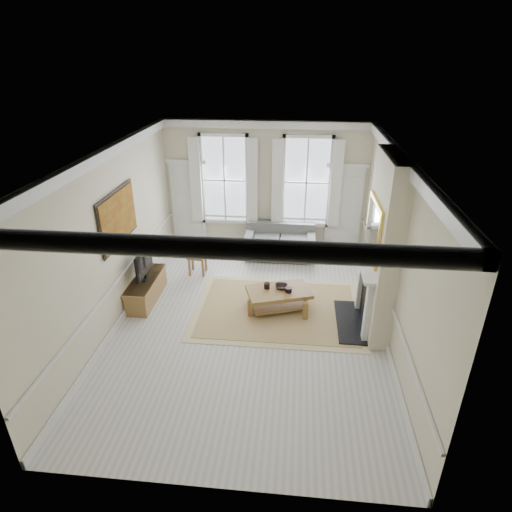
# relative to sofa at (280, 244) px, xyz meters

# --- Properties ---
(floor) EXTENTS (7.20, 7.20, 0.00)m
(floor) POSITION_rel_sofa_xyz_m (-0.44, -3.11, -0.36)
(floor) COLOR #B7B5AD
(floor) RESTS_ON ground
(ceiling) EXTENTS (7.20, 7.20, 0.00)m
(ceiling) POSITION_rel_sofa_xyz_m (-0.44, -3.11, 3.04)
(ceiling) COLOR white
(ceiling) RESTS_ON back_wall
(back_wall) EXTENTS (5.20, 0.00, 5.20)m
(back_wall) POSITION_rel_sofa_xyz_m (-0.44, 0.49, 1.34)
(back_wall) COLOR beige
(back_wall) RESTS_ON floor
(left_wall) EXTENTS (0.00, 7.20, 7.20)m
(left_wall) POSITION_rel_sofa_xyz_m (-3.04, -3.11, 1.34)
(left_wall) COLOR beige
(left_wall) RESTS_ON floor
(right_wall) EXTENTS (0.00, 7.20, 7.20)m
(right_wall) POSITION_rel_sofa_xyz_m (2.16, -3.11, 1.34)
(right_wall) COLOR beige
(right_wall) RESTS_ON floor
(window_left) EXTENTS (1.26, 0.20, 2.20)m
(window_left) POSITION_rel_sofa_xyz_m (-1.49, 0.44, 1.54)
(window_left) COLOR #B2BCC6
(window_left) RESTS_ON back_wall
(window_right) EXTENTS (1.26, 0.20, 2.20)m
(window_right) POSITION_rel_sofa_xyz_m (0.61, 0.44, 1.54)
(window_right) COLOR #B2BCC6
(window_right) RESTS_ON back_wall
(door_left) EXTENTS (0.90, 0.08, 2.30)m
(door_left) POSITION_rel_sofa_xyz_m (-2.49, 0.45, 0.79)
(door_left) COLOR silver
(door_left) RESTS_ON floor
(door_right) EXTENTS (0.90, 0.08, 2.30)m
(door_right) POSITION_rel_sofa_xyz_m (1.61, 0.45, 0.79)
(door_right) COLOR silver
(door_right) RESTS_ON floor
(painting) EXTENTS (0.05, 1.66, 1.06)m
(painting) POSITION_rel_sofa_xyz_m (-3.00, -2.81, 1.69)
(painting) COLOR #A1771B
(painting) RESTS_ON left_wall
(chimney_breast) EXTENTS (0.35, 1.70, 3.38)m
(chimney_breast) POSITION_rel_sofa_xyz_m (1.98, -2.91, 1.34)
(chimney_breast) COLOR beige
(chimney_breast) RESTS_ON floor
(hearth) EXTENTS (0.55, 1.50, 0.05)m
(hearth) POSITION_rel_sofa_xyz_m (1.56, -2.91, -0.33)
(hearth) COLOR black
(hearth) RESTS_ON floor
(fireplace) EXTENTS (0.21, 1.45, 1.33)m
(fireplace) POSITION_rel_sofa_xyz_m (1.76, -2.91, 0.38)
(fireplace) COLOR silver
(fireplace) RESTS_ON floor
(mirror) EXTENTS (0.06, 1.26, 1.06)m
(mirror) POSITION_rel_sofa_xyz_m (1.77, -2.91, 1.69)
(mirror) COLOR gold
(mirror) RESTS_ON chimney_breast
(sofa) EXTENTS (1.79, 0.87, 0.85)m
(sofa) POSITION_rel_sofa_xyz_m (0.00, 0.00, 0.00)
(sofa) COLOR #575755
(sofa) RESTS_ON floor
(side_table) EXTENTS (0.47, 0.47, 0.50)m
(side_table) POSITION_rel_sofa_xyz_m (-1.94, -1.13, 0.04)
(side_table) COLOR brown
(side_table) RESTS_ON floor
(rug) EXTENTS (3.50, 2.60, 0.02)m
(rug) POSITION_rel_sofa_xyz_m (0.10, -2.58, -0.34)
(rug) COLOR #A48455
(rug) RESTS_ON floor
(coffee_table) EXTENTS (1.45, 1.11, 0.48)m
(coffee_table) POSITION_rel_sofa_xyz_m (0.10, -2.58, 0.04)
(coffee_table) COLOR brown
(coffee_table) RESTS_ON rug
(ceramic_pot_a) EXTENTS (0.12, 0.12, 0.12)m
(ceramic_pot_a) POSITION_rel_sofa_xyz_m (-0.15, -2.53, 0.18)
(ceramic_pot_a) COLOR black
(ceramic_pot_a) RESTS_ON coffee_table
(ceramic_pot_b) EXTENTS (0.14, 0.14, 0.10)m
(ceramic_pot_b) POSITION_rel_sofa_xyz_m (0.30, -2.63, 0.17)
(ceramic_pot_b) COLOR black
(ceramic_pot_b) RESTS_ON coffee_table
(bowl) EXTENTS (0.28, 0.28, 0.07)m
(bowl) POSITION_rel_sofa_xyz_m (0.15, -2.48, 0.16)
(bowl) COLOR black
(bowl) RESTS_ON coffee_table
(tv_stand) EXTENTS (0.46, 1.44, 0.51)m
(tv_stand) POSITION_rel_sofa_xyz_m (-2.78, -2.44, -0.10)
(tv_stand) COLOR brown
(tv_stand) RESTS_ON floor
(tv) EXTENTS (0.08, 0.90, 0.68)m
(tv) POSITION_rel_sofa_xyz_m (-2.76, -2.44, 0.55)
(tv) COLOR black
(tv) RESTS_ON tv_stand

